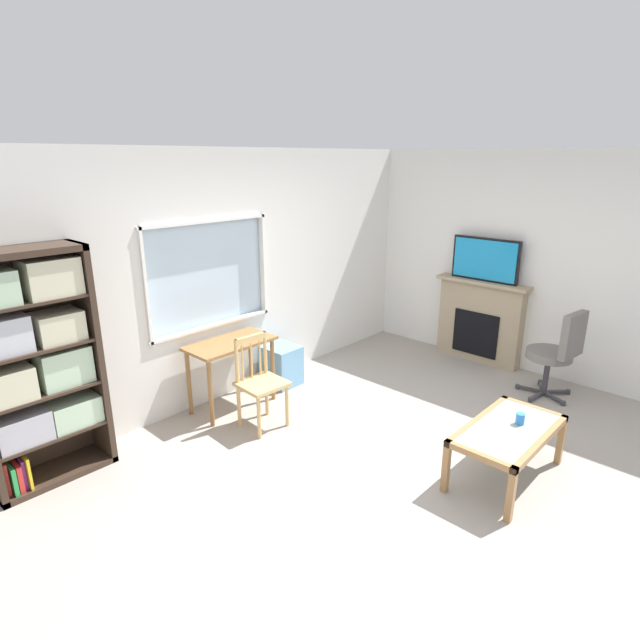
% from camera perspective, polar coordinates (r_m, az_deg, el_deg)
% --- Properties ---
extents(ground, '(6.45, 5.44, 0.02)m').
position_cam_1_polar(ground, '(4.68, 8.75, -15.29)').
color(ground, '#9E9389').
extents(wall_back_with_window, '(5.45, 0.15, 2.62)m').
position_cam_1_polar(wall_back_with_window, '(5.62, -9.41, 4.95)').
color(wall_back_with_window, silver).
rests_on(wall_back_with_window, ground).
extents(wall_right, '(0.12, 4.64, 2.62)m').
position_cam_1_polar(wall_right, '(6.57, 23.29, 5.63)').
color(wall_right, silver).
rests_on(wall_right, ground).
extents(bookshelf, '(0.90, 0.38, 1.90)m').
position_cam_1_polar(bookshelf, '(4.54, -29.21, -4.11)').
color(bookshelf, '#38281E').
rests_on(bookshelf, ground).
extents(desk_under_window, '(0.91, 0.47, 0.73)m').
position_cam_1_polar(desk_under_window, '(5.34, -9.91, -3.65)').
color(desk_under_window, olive).
rests_on(desk_under_window, ground).
extents(wooden_chair, '(0.44, 0.42, 0.90)m').
position_cam_1_polar(wooden_chair, '(4.99, -6.72, -6.81)').
color(wooden_chair, tan).
rests_on(wooden_chair, ground).
extents(plastic_drawer_unit, '(0.35, 0.40, 0.46)m').
position_cam_1_polar(plastic_drawer_unit, '(5.95, -4.36, -5.02)').
color(plastic_drawer_unit, '#72ADDB').
rests_on(plastic_drawer_unit, ground).
extents(fireplace, '(0.26, 1.18, 1.06)m').
position_cam_1_polar(fireplace, '(6.83, 17.38, -0.06)').
color(fireplace, tan).
rests_on(fireplace, ground).
extents(tv, '(0.06, 0.85, 0.53)m').
position_cam_1_polar(tv, '(6.63, 17.94, 6.44)').
color(tv, black).
rests_on(tv, fireplace).
extents(office_chair, '(0.57, 0.59, 1.00)m').
position_cam_1_polar(office_chair, '(6.03, 24.99, -3.07)').
color(office_chair, slate).
rests_on(office_chair, ground).
extents(coffee_table, '(1.06, 0.57, 0.45)m').
position_cam_1_polar(coffee_table, '(4.49, 20.25, -11.94)').
color(coffee_table, '#8C9E99').
rests_on(coffee_table, ground).
extents(sippy_cup, '(0.07, 0.07, 0.09)m').
position_cam_1_polar(sippy_cup, '(4.53, 21.42, -10.20)').
color(sippy_cup, '#337FD6').
rests_on(sippy_cup, coffee_table).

